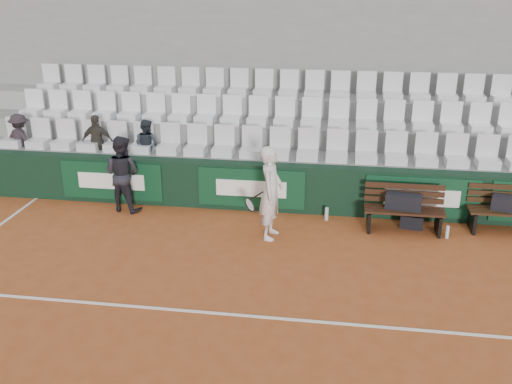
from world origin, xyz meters
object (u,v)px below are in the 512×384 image
object	(u,v)px
spectator_a	(18,120)
spectator_b	(96,122)
sports_bag_left	(404,202)
sports_bag_right	(508,204)
sports_bag_ground	(412,221)
tennis_player	(271,193)
water_bottle_near	(327,214)
bench_left	(403,220)
spectator_c	(145,125)
bench_right	(508,221)
ball_kid	(122,174)
water_bottle_far	(447,232)

from	to	relation	value
spectator_a	spectator_b	world-z (taller)	spectator_b
sports_bag_left	sports_bag_right	distance (m)	1.96
sports_bag_left	spectator_b	bearing A→B (deg)	170.01
sports_bag_ground	tennis_player	xyz separation A→B (m)	(-2.67, -0.80, 0.75)
sports_bag_left	water_bottle_near	bearing A→B (deg)	169.01
bench_left	sports_bag_left	bearing A→B (deg)	122.79
sports_bag_left	spectator_c	size ratio (longest dim) A/B	0.58
bench_right	tennis_player	world-z (taller)	tennis_player
bench_left	ball_kid	distance (m)	5.70
spectator_b	spectator_c	world-z (taller)	spectator_b
bench_left	water_bottle_far	world-z (taller)	bench_left
bench_left	spectator_c	size ratio (longest dim) A/B	1.29
spectator_b	sports_bag_ground	bearing A→B (deg)	168.19
bench_left	sports_bag_ground	bearing A→B (deg)	45.44
tennis_player	spectator_a	distance (m)	6.20
bench_right	spectator_b	bearing A→B (deg)	173.60
water_bottle_far	ball_kid	distance (m)	6.51
water_bottle_near	water_bottle_far	distance (m)	2.32
water_bottle_near	spectator_b	size ratio (longest dim) A/B	0.22
sports_bag_ground	spectator_b	distance (m)	6.98
bench_right	ball_kid	distance (m)	7.65
bench_right	spectator_a	xyz separation A→B (m)	(-10.35, 0.96, 1.37)
sports_bag_right	bench_left	bearing A→B (deg)	-173.09
sports_bag_ground	tennis_player	distance (m)	2.89
bench_right	sports_bag_left	bearing A→B (deg)	-174.41
sports_bag_ground	tennis_player	world-z (taller)	tennis_player
bench_left	water_bottle_far	size ratio (longest dim) A/B	6.18
spectator_c	spectator_a	bearing A→B (deg)	17.43
bench_left	sports_bag_left	distance (m)	0.37
water_bottle_far	spectator_c	world-z (taller)	spectator_c
water_bottle_near	sports_bag_ground	bearing A→B (deg)	-4.43
bench_right	water_bottle_near	size ratio (longest dim) A/B	5.72
water_bottle_far	ball_kid	world-z (taller)	ball_kid
bench_right	spectator_b	xyz separation A→B (m)	(-8.53, 0.96, 1.38)
sports_bag_ground	spectator_a	world-z (taller)	spectator_a
sports_bag_right	ball_kid	distance (m)	7.59
sports_bag_right	water_bottle_near	world-z (taller)	sports_bag_right
sports_bag_left	water_bottle_far	xyz separation A→B (m)	(0.82, -0.24, -0.47)
sports_bag_right	spectator_a	distance (m)	10.39
water_bottle_near	ball_kid	xyz separation A→B (m)	(-4.20, -0.07, 0.67)
sports_bag_right	water_bottle_far	size ratio (longest dim) A/B	2.41
water_bottle_near	bench_right	bearing A→B (deg)	-1.42
spectator_a	spectator_c	world-z (taller)	spectator_a
bench_right	tennis_player	bearing A→B (deg)	-169.29
sports_bag_ground	bench_right	bearing A→B (deg)	1.38
sports_bag_left	ball_kid	size ratio (longest dim) A/B	0.42
bench_left	spectator_a	size ratio (longest dim) A/B	1.27
spectator_a	sports_bag_ground	bearing A→B (deg)	-168.51
sports_bag_right	tennis_player	size ratio (longest dim) A/B	0.33
spectator_a	sports_bag_right	bearing A→B (deg)	-167.16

